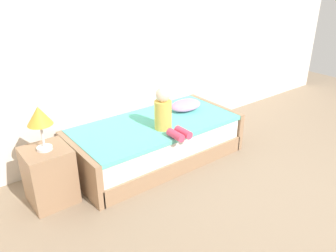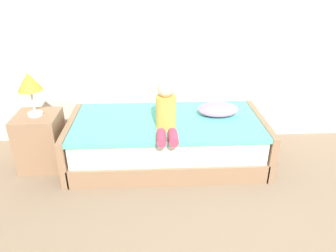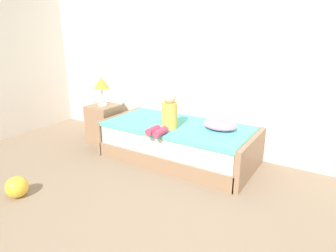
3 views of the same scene
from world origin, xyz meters
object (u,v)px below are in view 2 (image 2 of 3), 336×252
object	(u,v)px
child_figure	(166,111)
bed	(167,141)
pillow	(218,109)
nightstand	(41,141)
table_lamp	(29,84)

from	to	relation	value
child_figure	bed	bearing A→B (deg)	85.47
child_figure	pillow	world-z (taller)	child_figure
nightstand	pillow	world-z (taller)	pillow
bed	child_figure	xyz separation A→B (m)	(-0.02, -0.23, 0.46)
child_figure	table_lamp	bearing A→B (deg)	171.62
bed	table_lamp	size ratio (longest dim) A/B	4.69
bed	nightstand	bearing A→B (deg)	-178.63
nightstand	table_lamp	size ratio (longest dim) A/B	1.33
table_lamp	child_figure	size ratio (longest dim) A/B	0.88
child_figure	pillow	size ratio (longest dim) A/B	1.16
pillow	child_figure	bearing A→B (deg)	-150.66
pillow	table_lamp	bearing A→B (deg)	-176.05
bed	nightstand	xyz separation A→B (m)	(-1.35, -0.03, 0.05)
bed	nightstand	size ratio (longest dim) A/B	3.52
bed	pillow	bearing A→B (deg)	10.02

